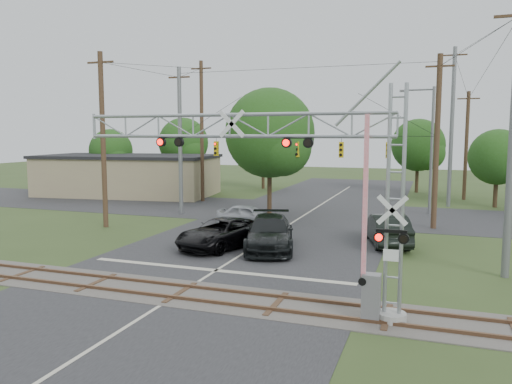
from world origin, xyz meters
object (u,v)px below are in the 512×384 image
(pickup_black, at_px, (222,233))
(sedan_silver, at_px, (248,215))
(car_dark, at_px, (270,233))
(crossing_gantry, at_px, (289,174))
(streetlight, at_px, (429,144))
(traffic_signal_span, at_px, (310,143))
(commercial_building, at_px, (128,175))

(pickup_black, xyz_separation_m, sedan_silver, (-0.88, 6.65, -0.06))
(car_dark, relative_size, sedan_silver, 1.44)
(crossing_gantry, bearing_deg, streetlight, 79.75)
(traffic_signal_span, bearing_deg, car_dark, -89.84)
(crossing_gantry, bearing_deg, sedan_silver, 115.31)
(pickup_black, relative_size, car_dark, 0.93)
(pickup_black, relative_size, sedan_silver, 1.33)
(traffic_signal_span, bearing_deg, pickup_black, -104.86)
(car_dark, distance_m, sedan_silver, 7.10)
(traffic_signal_span, distance_m, sedan_silver, 6.87)
(car_dark, height_order, commercial_building, commercial_building)
(crossing_gantry, height_order, commercial_building, crossing_gantry)
(pickup_black, distance_m, sedan_silver, 6.70)
(pickup_black, bearing_deg, crossing_gantry, -37.57)
(traffic_signal_span, xyz_separation_m, car_dark, (0.03, -9.43, -4.76))
(streetlight, bearing_deg, sedan_silver, -141.03)
(pickup_black, height_order, commercial_building, commercial_building)
(streetlight, bearing_deg, pickup_black, -123.74)
(crossing_gantry, distance_m, pickup_black, 11.30)
(commercial_building, bearing_deg, sedan_silver, -42.20)
(crossing_gantry, relative_size, commercial_building, 0.65)
(car_dark, xyz_separation_m, sedan_silver, (-3.53, 6.16, -0.17))
(commercial_building, xyz_separation_m, streetlight, (29.63, -3.26, 3.48))
(traffic_signal_span, xyz_separation_m, streetlight, (8.06, 6.08, -0.10))
(pickup_black, bearing_deg, sedan_silver, 113.39)
(crossing_gantry, height_order, traffic_signal_span, traffic_signal_span)
(crossing_gantry, height_order, pickup_black, crossing_gantry)
(crossing_gantry, relative_size, car_dark, 1.96)
(car_dark, distance_m, streetlight, 18.08)
(commercial_building, bearing_deg, car_dark, -48.27)
(crossing_gantry, bearing_deg, traffic_signal_span, 101.19)
(crossing_gantry, bearing_deg, pickup_black, 126.55)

